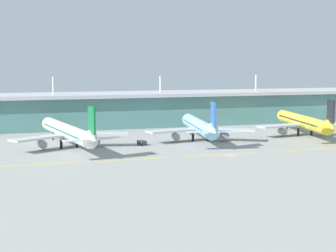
# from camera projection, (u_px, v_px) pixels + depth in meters

# --- Properties ---
(ground_plane) EXTENTS (600.00, 600.00, 0.00)m
(ground_plane) POSITION_uv_depth(u_px,v_px,m) (231.00, 155.00, 198.52)
(ground_plane) COLOR gray
(terminal_building) EXTENTS (288.00, 34.00, 26.94)m
(terminal_building) POSITION_uv_depth(u_px,v_px,m) (158.00, 108.00, 291.98)
(terminal_building) COLOR slate
(terminal_building) RESTS_ON ground
(airliner_near_middle) EXTENTS (48.16, 71.03, 18.90)m
(airliner_near_middle) POSITION_uv_depth(u_px,v_px,m) (68.00, 132.00, 215.06)
(airliner_near_middle) COLOR silver
(airliner_near_middle) RESTS_ON ground
(airliner_center) EXTENTS (48.27, 60.85, 18.90)m
(airliner_center) POSITION_uv_depth(u_px,v_px,m) (200.00, 126.00, 233.37)
(airliner_center) COLOR #9ED1EA
(airliner_center) RESTS_ON ground
(airliner_far_middle) EXTENTS (48.07, 67.24, 18.90)m
(airliner_far_middle) POSITION_uv_depth(u_px,v_px,m) (304.00, 122.00, 250.49)
(airliner_far_middle) COLOR yellow
(airliner_far_middle) RESTS_ON ground
(taxiway_stripe_west) EXTENTS (28.00, 0.70, 0.04)m
(taxiway_stripe_west) POSITION_uv_depth(u_px,v_px,m) (34.00, 165.00, 180.05)
(taxiway_stripe_west) COLOR yellow
(taxiway_stripe_west) RESTS_ON ground
(taxiway_stripe_mid_west) EXTENTS (28.00, 0.70, 0.04)m
(taxiway_stripe_mid_west) POSITION_uv_depth(u_px,v_px,m) (132.00, 159.00, 189.90)
(taxiway_stripe_mid_west) COLOR yellow
(taxiway_stripe_mid_west) RESTS_ON ground
(taxiway_stripe_centre) EXTENTS (28.00, 0.70, 0.04)m
(taxiway_stripe_centre) POSITION_uv_depth(u_px,v_px,m) (221.00, 155.00, 199.76)
(taxiway_stripe_centre) COLOR yellow
(taxiway_stripe_centre) RESTS_ON ground
(taxiway_stripe_mid_east) EXTENTS (28.00, 0.70, 0.04)m
(taxiway_stripe_mid_east) POSITION_uv_depth(u_px,v_px,m) (302.00, 150.00, 209.62)
(taxiway_stripe_mid_east) COLOR yellow
(taxiway_stripe_mid_east) RESTS_ON ground
(pushback_tug) EXTENTS (3.37, 4.84, 1.85)m
(pushback_tug) POSITION_uv_depth(u_px,v_px,m) (142.00, 142.00, 222.46)
(pushback_tug) COLOR #333842
(pushback_tug) RESTS_ON ground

